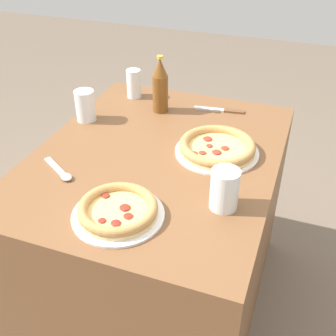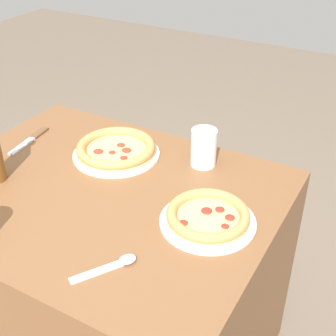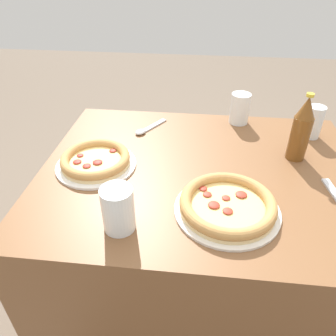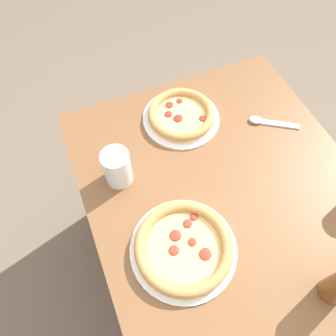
{
  "view_description": "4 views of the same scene",
  "coord_description": "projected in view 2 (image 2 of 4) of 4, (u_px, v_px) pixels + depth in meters",
  "views": [
    {
      "loc": [
        -1.15,
        -0.46,
        1.54
      ],
      "look_at": [
        -0.13,
        -0.09,
        0.81
      ],
      "focal_mm": 45.0,
      "sensor_mm": 36.0,
      "label": 1
    },
    {
      "loc": [
        -0.74,
        0.9,
        1.57
      ],
      "look_at": [
        -0.15,
        -0.14,
        0.82
      ],
      "focal_mm": 50.0,
      "sensor_mm": 36.0,
      "label": 2
    },
    {
      "loc": [
        -0.01,
        -0.88,
        1.38
      ],
      "look_at": [
        -0.1,
        -0.08,
        0.82
      ],
      "focal_mm": 35.0,
      "sensor_mm": 36.0,
      "label": 3
    },
    {
      "loc": [
        0.31,
        -0.34,
        1.64
      ],
      "look_at": [
        -0.16,
        -0.15,
        0.81
      ],
      "focal_mm": 35.0,
      "sensor_mm": 36.0,
      "label": 4
    }
  ],
  "objects": [
    {
      "name": "glass_water",
      "position": [
        204.0,
        149.0,
        1.49
      ],
      "size": [
        0.08,
        0.08,
        0.12
      ],
      "color": "white",
      "rests_on": "table"
    },
    {
      "name": "knife",
      "position": [
        31.0,
        139.0,
        1.66
      ],
      "size": [
        0.05,
        0.21,
        0.01
      ],
      "color": "brown",
      "rests_on": "table"
    },
    {
      "name": "spoon",
      "position": [
        115.0,
        264.0,
        1.12
      ],
      "size": [
        0.11,
        0.16,
        0.02
      ],
      "color": "silver",
      "rests_on": "table"
    },
    {
      "name": "table",
      "position": [
        108.0,
        282.0,
        1.6
      ],
      "size": [
        1.05,
        0.82,
        0.77
      ],
      "color": "brown",
      "rests_on": "ground_plane"
    },
    {
      "name": "pizza_pepperoni",
      "position": [
        208.0,
        217.0,
        1.26
      ],
      "size": [
        0.26,
        0.26,
        0.04
      ],
      "color": "white",
      "rests_on": "table"
    },
    {
      "name": "pizza_salami",
      "position": [
        116.0,
        150.0,
        1.56
      ],
      "size": [
        0.29,
        0.29,
        0.05
      ],
      "color": "silver",
      "rests_on": "table"
    }
  ]
}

